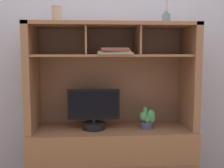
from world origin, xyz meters
name	(u,v)px	position (x,y,z in m)	size (l,w,h in m)	color
back_wall	(110,38)	(0.00, 0.28, 1.40)	(6.00, 0.02, 2.80)	#AFAFBC
media_console	(112,139)	(0.00, 0.01, 0.46)	(1.48, 0.54, 1.51)	#8C5F3F
tv_monitor	(94,112)	(-0.17, -0.03, 0.72)	(0.47, 0.21, 0.36)	black
potted_orchid	(147,119)	(0.31, -0.04, 0.65)	(0.14, 0.13, 0.20)	#49485B
magazine_stack_left	(114,51)	(0.01, -0.07, 1.26)	(0.31, 0.31, 0.06)	gray
diffuser_bottle	(166,18)	(0.48, -0.01, 1.56)	(0.07, 0.07, 0.30)	slate
ceramic_vase	(57,14)	(-0.48, 0.01, 1.58)	(0.09, 0.09, 0.15)	tan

